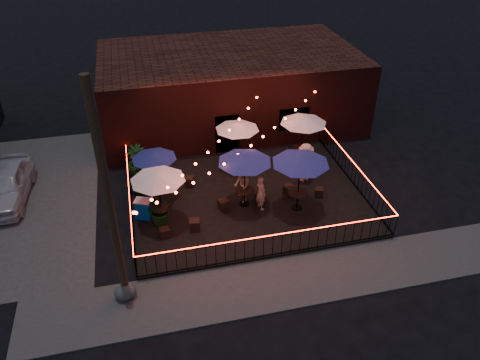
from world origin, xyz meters
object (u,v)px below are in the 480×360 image
at_px(cafe_table_1, 154,156).
at_px(boulder, 125,292).
at_px(utility_pole, 109,203).
at_px(cafe_table_2, 245,159).
at_px(cafe_table_3, 237,127).
at_px(cafe_table_5, 304,120).
at_px(cafe_table_4, 301,160).
at_px(cooler, 144,209).
at_px(cafe_table_0, 158,177).

height_order(cafe_table_1, boulder, cafe_table_1).
height_order(utility_pole, cafe_table_2, utility_pole).
bearing_deg(cafe_table_3, cafe_table_5, -6.65).
distance_m(cafe_table_2, boulder, 6.94).
distance_m(cafe_table_4, boulder, 8.33).
bearing_deg(utility_pole, boulder, -99.22).
relative_size(utility_pole, boulder, 9.78).
bearing_deg(cafe_table_1, cooler, -114.06).
distance_m(cafe_table_1, cooler, 2.29).
distance_m(cafe_table_0, cooler, 1.94).
relative_size(utility_pole, cafe_table_5, 3.26).
distance_m(cafe_table_0, cafe_table_2, 3.59).
distance_m(cafe_table_1, boulder, 6.23).
height_order(cafe_table_3, boulder, cafe_table_3).
height_order(utility_pole, cafe_table_1, utility_pole).
bearing_deg(cafe_table_4, boulder, -155.42).
height_order(cafe_table_4, cafe_table_5, cafe_table_4).
height_order(cafe_table_0, cafe_table_1, cafe_table_0).
relative_size(cafe_table_1, cafe_table_2, 0.96).
bearing_deg(boulder, cooler, 77.65).
height_order(cafe_table_0, cafe_table_2, cafe_table_2).
height_order(utility_pole, boulder, utility_pole).
distance_m(cafe_table_3, cafe_table_5, 3.15).
relative_size(cafe_table_0, cafe_table_5, 1.11).
xyz_separation_m(cafe_table_2, cafe_table_4, (2.12, -0.77, 0.11)).
bearing_deg(boulder, cafe_table_1, 74.30).
distance_m(cafe_table_1, cafe_table_2, 3.94).
bearing_deg(cafe_table_0, cooler, 146.77).
bearing_deg(utility_pole, cafe_table_1, 74.20).
relative_size(cafe_table_1, cooler, 2.81).
distance_m(cafe_table_0, cafe_table_4, 5.70).
bearing_deg(cooler, cafe_table_4, 14.58).
bearing_deg(cafe_table_3, utility_pole, -127.75).
distance_m(cafe_table_4, cafe_table_5, 3.90).
bearing_deg(utility_pole, cafe_table_5, 38.21).
relative_size(cafe_table_2, cooler, 2.92).
height_order(cafe_table_1, cafe_table_5, cafe_table_5).
height_order(utility_pole, cafe_table_3, utility_pole).
height_order(cafe_table_1, cafe_table_2, cafe_table_2).
bearing_deg(cafe_table_5, cafe_table_2, -141.33).
bearing_deg(utility_pole, cafe_table_0, 66.21).
distance_m(cafe_table_0, cafe_table_1, 2.04).
xyz_separation_m(cafe_table_3, cooler, (-4.70, -3.14, -1.65)).
distance_m(cafe_table_5, cooler, 8.50).
bearing_deg(cafe_table_5, cafe_table_1, -170.35).
bearing_deg(cafe_table_5, utility_pole, -141.79).
height_order(cafe_table_3, cooler, cafe_table_3).
distance_m(utility_pole, cafe_table_0, 4.30).
height_order(cafe_table_1, cooler, cafe_table_1).
xyz_separation_m(cafe_table_0, cooler, (-0.70, 0.46, -1.75)).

